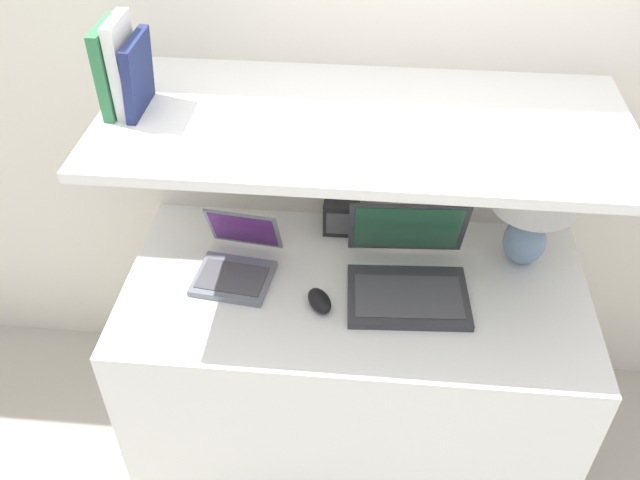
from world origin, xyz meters
TOP-DOWN VIEW (x-y plane):
  - wall_back at (0.00, 0.74)m, footprint 6.00×0.05m
  - desk at (0.00, 0.34)m, footprint 1.35×0.68m
  - back_riser at (0.00, 0.70)m, footprint 1.35×0.04m
  - shelf at (0.00, 0.41)m, footprint 1.35×0.61m
  - table_lamp at (0.49, 0.50)m, footprint 0.24×0.24m
  - laptop_large at (0.15, 0.35)m, footprint 0.36×0.35m
  - laptop_small at (-0.35, 0.37)m, footprint 0.25×0.28m
  - computer_mouse at (-0.10, 0.25)m, footprint 0.10×0.12m
  - router_box at (-0.06, 0.60)m, footprint 0.11×0.09m
  - book_green at (-0.63, 0.41)m, footprint 0.03×0.16m
  - book_white at (-0.60, 0.41)m, footprint 0.03×0.14m
  - book_navy at (-0.57, 0.41)m, footprint 0.04×0.17m

SIDE VIEW (x-z plane):
  - desk at x=0.00m, z-range 0.00..0.72m
  - back_riser at x=0.00m, z-range 0.00..1.20m
  - computer_mouse at x=-0.10m, z-range 0.72..0.76m
  - laptop_small at x=-0.35m, z-range 0.67..0.85m
  - laptop_large at x=0.15m, z-range 0.65..0.89m
  - router_box at x=-0.06m, z-range 0.72..0.83m
  - table_lamp at x=0.49m, z-range 0.78..1.13m
  - wall_back at x=0.00m, z-range 0.00..2.40m
  - shelf at x=0.00m, z-range 1.20..1.23m
  - book_navy at x=-0.57m, z-range 1.23..1.42m
  - book_green at x=-0.63m, z-range 1.23..1.45m
  - book_white at x=-0.60m, z-range 1.23..1.47m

